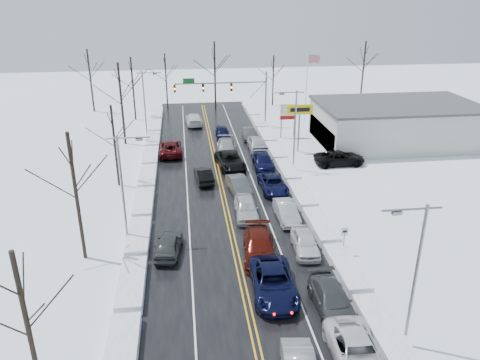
{
  "coord_description": "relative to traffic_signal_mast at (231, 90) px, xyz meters",
  "views": [
    {
      "loc": [
        -3.61,
        -37.96,
        19.27
      ],
      "look_at": [
        1.43,
        1.86,
        2.5
      ],
      "focal_mm": 35.0,
      "sensor_mm": 36.0,
      "label": 1
    }
  ],
  "objects": [
    {
      "name": "oncoming_car_1",
      "position": [
        -8.7,
        -10.95,
        -5.48
      ],
      "size": [
        2.9,
        6.0,
        1.64
      ],
      "primitive_type": "imported",
      "rotation": [
        0.0,
        0.0,
        3.17
      ],
      "color": "#45090D",
      "rests_on": "ground"
    },
    {
      "name": "speed_limit_sign",
      "position": [
        4.75,
        -35.99,
        -3.84
      ],
      "size": [
        0.55,
        0.09,
        2.35
      ],
      "color": "slate",
      "rests_on": "ground"
    },
    {
      "name": "queued_car_12",
      "position": [
        1.95,
        -35.14,
        -5.48
      ],
      "size": [
        2.2,
        4.74,
        1.57
      ],
      "primitive_type": "imported",
      "rotation": [
        0.0,
        0.0,
        -0.08
      ],
      "color": "silver",
      "rests_on": "ground"
    },
    {
      "name": "tree_far_b",
      "position": [
        -9.45,
        13.01,
        0.81
      ],
      "size": [
        3.6,
        3.6,
        9.0
      ],
      "color": "#2D231C",
      "rests_on": "ground"
    },
    {
      "name": "tree_far_c",
      "position": [
        -1.45,
        11.01,
        2.21
      ],
      "size": [
        4.4,
        4.4,
        11.0
      ],
      "color": "#2D231C",
      "rests_on": "ground"
    },
    {
      "name": "streetlight_se",
      "position": [
        4.85,
        -45.99,
        -0.17
      ],
      "size": [
        3.2,
        0.25,
        9.0
      ],
      "color": "slate",
      "rests_on": "ground"
    },
    {
      "name": "tree_left_a",
      "position": [
        -14.45,
        -47.99,
        0.81
      ],
      "size": [
        3.6,
        3.6,
        9.0
      ],
      "color": "#2D231C",
      "rests_on": "ground"
    },
    {
      "name": "tires_plus_sign",
      "position": [
        7.05,
        -12.0,
        -0.49
      ],
      "size": [
        3.2,
        0.34,
        6.0
      ],
      "color": "slate",
      "rests_on": "ground"
    },
    {
      "name": "snow_bank_right",
      "position": [
        4.15,
        -25.99,
        -5.48
      ],
      "size": [
        1.75,
        72.0,
        0.74
      ],
      "primitive_type": "cube",
      "color": "white",
      "rests_on": "ground"
    },
    {
      "name": "tree_far_d",
      "position": [
        8.55,
        12.51,
        0.46
      ],
      "size": [
        3.4,
        3.4,
        8.5
      ],
      "color": "#2D231C",
      "rests_on": "ground"
    },
    {
      "name": "parked_car_1",
      "position": [
        13.35,
        -13.41,
        -5.48
      ],
      "size": [
        2.5,
        5.63,
        1.61
      ],
      "primitive_type": "imported",
      "rotation": [
        0.0,
        0.0,
        -0.05
      ],
      "color": "black",
      "rests_on": "ground"
    },
    {
      "name": "tree_left_d",
      "position": [
        -14.65,
        -5.99,
        1.86
      ],
      "size": [
        4.2,
        4.2,
        10.5
      ],
      "color": "#2D231C",
      "rests_on": "ground"
    },
    {
      "name": "oncoming_car_0",
      "position": [
        -5.13,
        -20.18,
        -5.48
      ],
      "size": [
        2.07,
        4.73,
        1.51
      ],
      "primitive_type": "imported",
      "rotation": [
        0.0,
        0.0,
        3.25
      ],
      "color": "black",
      "rests_on": "ground"
    },
    {
      "name": "used_vehicles_sign",
      "position": [
        7.05,
        -5.99,
        -2.16
      ],
      "size": [
        2.2,
        0.22,
        4.65
      ],
      "color": "slate",
      "rests_on": "ground"
    },
    {
      "name": "parked_car_0",
      "position": [
        10.73,
        -17.02,
        -5.48
      ],
      "size": [
        5.82,
        2.71,
        1.61
      ],
      "primitive_type": "imported",
      "rotation": [
        0.0,
        0.0,
        1.58
      ],
      "color": "black",
      "rests_on": "ground"
    },
    {
      "name": "streetlight_ne",
      "position": [
        4.85,
        -17.99,
        -0.17
      ],
      "size": [
        3.2,
        0.25,
        9.0
      ],
      "color": "slate",
      "rests_on": "ground"
    },
    {
      "name": "snow_bank_left",
      "position": [
        -11.05,
        -25.99,
        -5.48
      ],
      "size": [
        1.75,
        72.0,
        0.74
      ],
      "primitive_type": "cube",
      "color": "white",
      "rests_on": "ground"
    },
    {
      "name": "queued_car_5",
      "position": [
        -1.81,
        -23.44,
        -5.48
      ],
      "size": [
        2.31,
        4.96,
        1.57
      ],
      "primitive_type": "imported",
      "rotation": [
        0.0,
        0.0,
        0.14
      ],
      "color": "#474A4D",
      "rests_on": "ground"
    },
    {
      "name": "queued_car_16",
      "position": [
        2.0,
        -11.05,
        -5.48
      ],
      "size": [
        2.1,
        5.05,
        1.71
      ],
      "primitive_type": "imported",
      "rotation": [
        0.0,
        0.0,
        -0.02
      ],
      "color": "#BABABC",
      "rests_on": "ground"
    },
    {
      "name": "queued_car_3",
      "position": [
        -1.73,
        -35.51,
        -5.48
      ],
      "size": [
        3.0,
        6.07,
        1.7
      ],
      "primitive_type": "imported",
      "rotation": [
        0.0,
        0.0,
        -0.11
      ],
      "color": "#4A1009",
      "rests_on": "ground"
    },
    {
      "name": "oncoming_car_2",
      "position": [
        -5.38,
        2.06,
        -5.48
      ],
      "size": [
        2.55,
        5.81,
        1.66
      ],
      "primitive_type": "imported",
      "rotation": [
        0.0,
        0.0,
        3.18
      ],
      "color": "white",
      "rests_on": "ground"
    },
    {
      "name": "flagpole",
      "position": [
        11.72,
        2.01,
        0.45
      ],
      "size": [
        1.87,
        1.2,
        10.0
      ],
      "color": "silver",
      "rests_on": "ground"
    },
    {
      "name": "queued_car_4",
      "position": [
        -1.79,
        -28.69,
        -5.48
      ],
      "size": [
        2.2,
        5.04,
        1.69
      ],
      "primitive_type": "imported",
      "rotation": [
        0.0,
        0.0,
        -0.04
      ],
      "color": "silver",
      "rests_on": "ground"
    },
    {
      "name": "streetlight_nw",
      "position": [
        -11.74,
        -3.99,
        -0.17
      ],
      "size": [
        3.2,
        0.25,
        9.0
      ],
      "color": "slate",
      "rests_on": "ground"
    },
    {
      "name": "parked_car_2",
      "position": [
        11.68,
        -5.49,
        -5.48
      ],
      "size": [
        2.5,
        4.96,
        1.62
      ],
      "primitive_type": "imported",
      "rotation": [
        0.0,
        0.0,
        3.02
      ],
      "color": "black",
      "rests_on": "ground"
    },
    {
      "name": "oncoming_car_3",
      "position": [
        -8.59,
        -34.18,
        -5.48
      ],
      "size": [
        2.45,
        4.79,
        1.56
      ],
      "primitive_type": "imported",
      "rotation": [
        0.0,
        0.0,
        3.01
      ],
      "color": "#393B3D",
      "rests_on": "ground"
    },
    {
      "name": "tree_far_a",
      "position": [
        -21.45,
        12.01,
        1.51
      ],
      "size": [
        4.0,
        4.0,
        10.0
      ],
      "color": "#2D231C",
      "rests_on": "ground"
    },
    {
      "name": "queued_car_17",
      "position": [
        1.68,
        -5.8,
        -5.48
      ],
      "size": [
        1.7,
        4.35,
        1.41
      ],
      "primitive_type": "imported",
      "rotation": [
        0.0,
        0.0,
        -0.05
      ],
      "color": "#404346",
      "rests_on": "ground"
    },
    {
      "name": "dealership_building",
      "position": [
        20.53,
        -9.99,
        -2.82
      ],
      "size": [
        20.4,
        12.4,
        5.3
      ],
      "color": "beige",
      "rests_on": "ground"
    },
    {
      "name": "ground",
      "position": [
        -3.45,
        -27.99,
        -5.48
      ],
      "size": [
        160.0,
        160.0,
        0.0
      ],
      "primitive_type": "plane",
      "color": "white",
      "rests_on": "ground"
    },
    {
      "name": "queued_car_8",
      "position": [
        -1.73,
        -4.95,
        -5.48
      ],
      "size": [
        1.79,
        4.45,
        1.52
      ],
      "primitive_type": "imported",
      "rotation": [
        0.0,
        0.0,
        -0.0
      ],
      "color": "black",
      "rests_on": "ground"
    },
    {
      "name": "road_surface",
      "position": [
        -3.45,
        -25.99,
        -5.47
      ],
      "size": [
        14.0,
        84.0,
        0.01
      ],
      "primitive_type": "cube",
      "color": "black",
      "rests_on": "ground"
    },
    {
      "name": "tree_left_b",
      "position": [
        -14.95,
        -33.99,
        1.51
      ],
      "size": [
        4.0,
        4.0,
        10.0
      ],
      "color": "#2D231C",
      "rests_on": "ground"
    },
    {
      "name": "queued_car_6",
      "position": [
        -1.89,
        -16.34,
        -5.48
      ],
      "size": [
        3.46,
        6.3,
        1.67
      ],
      "primitive_type": "imported",
      "rotation": [
        0.0,
        0.0,
        0.12
      ],
      "color": "black",
      "rests_on": "ground"
    },
    {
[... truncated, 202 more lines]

